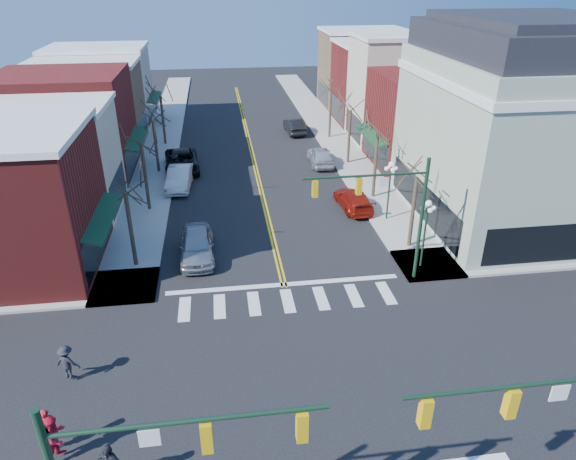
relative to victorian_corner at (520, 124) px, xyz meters
name	(u,v)px	position (x,y,z in m)	size (l,w,h in m)	color
ground	(308,384)	(-16.50, -14.50, -6.66)	(160.00, 160.00, 0.00)	black
sidewalk_left	(146,204)	(-25.25, 5.50, -6.58)	(3.50, 70.00, 0.15)	#9E9B93
sidewalk_right	(373,192)	(-7.75, 5.50, -6.58)	(3.50, 70.00, 0.15)	#9E9B93
bldg_left_stucco_a	(39,164)	(-32.00, 5.00, -2.91)	(10.00, 7.00, 7.50)	beige
bldg_left_brick_b	(66,126)	(-32.00, 13.00, -2.41)	(10.00, 9.00, 8.50)	maroon
bldg_left_tan	(87,107)	(-32.00, 21.25, -2.76)	(10.00, 7.50, 7.80)	#87684A
bldg_left_stucco_b	(102,88)	(-32.00, 29.00, -2.56)	(10.00, 8.00, 8.20)	beige
bldg_right_brick_a	(433,121)	(-1.00, 11.25, -2.66)	(10.00, 8.50, 8.00)	maroon
bldg_right_stucco	(404,91)	(-1.00, 19.00, -1.66)	(10.00, 7.00, 10.00)	beige
bldg_right_brick_b	(381,84)	(-1.00, 26.50, -2.41)	(10.00, 8.00, 8.50)	maroon
bldg_right_tan	(362,69)	(-1.00, 34.50, -2.16)	(10.00, 8.00, 9.00)	#87684A
victorian_corner	(520,124)	(0.00, 0.00, 0.00)	(12.25, 14.25, 13.30)	#9BA992
traffic_mast_near_right	(563,427)	(-10.95, -21.90, -1.95)	(6.60, 0.28, 7.20)	#14331E
traffic_mast_far_right	(390,205)	(-10.95, -7.10, -1.95)	(6.60, 0.28, 7.20)	#14331E
lamppost_corner	(426,223)	(-8.30, -6.00, -3.70)	(0.36, 0.36, 4.33)	#14331E
lamppost_midblock	(390,181)	(-8.30, 0.50, -3.70)	(0.36, 0.36, 4.33)	#14331E
tree_left_a	(131,230)	(-24.90, -3.50, -4.28)	(0.24, 0.24, 4.76)	#382B21
tree_left_b	(146,178)	(-24.90, 4.50, -4.14)	(0.24, 0.24, 5.04)	#382B21
tree_left_c	(156,147)	(-24.90, 12.50, -4.38)	(0.24, 0.24, 4.55)	#382B21
tree_left_d	(163,121)	(-24.90, 20.50, -4.21)	(0.24, 0.24, 4.90)	#382B21
tree_right_a	(413,214)	(-8.10, -3.50, -4.35)	(0.24, 0.24, 4.62)	#382B21
tree_right_b	(375,166)	(-8.10, 4.50, -4.07)	(0.24, 0.24, 5.18)	#382B21
tree_right_c	(349,138)	(-8.10, 12.50, -4.24)	(0.24, 0.24, 4.83)	#382B21
tree_right_d	(330,114)	(-8.10, 20.50, -4.17)	(0.24, 0.24, 4.97)	#382B21
car_left_near	(197,245)	(-21.30, -2.94, -5.80)	(2.02, 5.02, 1.71)	#A2A2A6
car_left_mid	(179,178)	(-22.90, 8.68, -5.83)	(1.75, 5.02, 1.65)	silver
car_left_far	(182,161)	(-22.90, 12.67, -5.81)	(2.80, 6.07, 1.69)	black
car_right_near	(353,200)	(-10.10, 2.82, -5.96)	(1.94, 4.78, 1.39)	maroon
car_right_mid	(320,156)	(-10.63, 12.57, -5.84)	(1.93, 4.80, 1.64)	silver
car_right_far	(294,126)	(-11.45, 22.82, -5.87)	(1.66, 4.76, 1.57)	black
pedestrian_red_a	(49,429)	(-26.26, -16.47, -5.64)	(0.63, 0.42, 1.74)	#B4131C
pedestrian_red_b	(56,438)	(-25.90, -16.97, -5.56)	(0.92, 0.72, 1.89)	red
pedestrian_dark_b	(67,362)	(-26.50, -12.82, -5.70)	(1.04, 0.60, 1.61)	black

